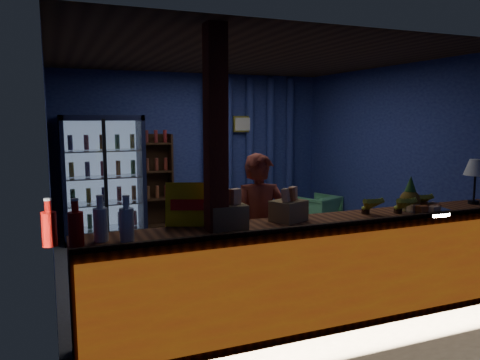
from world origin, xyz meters
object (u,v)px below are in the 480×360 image
(pastry_tray, at_px, (423,209))
(table_lamp, at_px, (476,169))
(green_chair, at_px, (318,211))
(shopkeeper, at_px, (260,229))

(pastry_tray, xyz_separation_m, table_lamp, (0.82, 0.13, 0.35))
(green_chair, relative_size, pastry_tray, 1.18)
(shopkeeper, relative_size, pastry_tray, 2.94)
(green_chair, bearing_deg, shopkeeper, 27.92)
(pastry_tray, relative_size, table_lamp, 1.08)
(green_chair, height_order, table_lamp, table_lamp)
(shopkeeper, xyz_separation_m, green_chair, (2.28, 2.59, -0.48))
(shopkeeper, bearing_deg, pastry_tray, -14.12)
(table_lamp, bearing_deg, shopkeeper, 166.94)
(shopkeeper, relative_size, table_lamp, 3.17)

